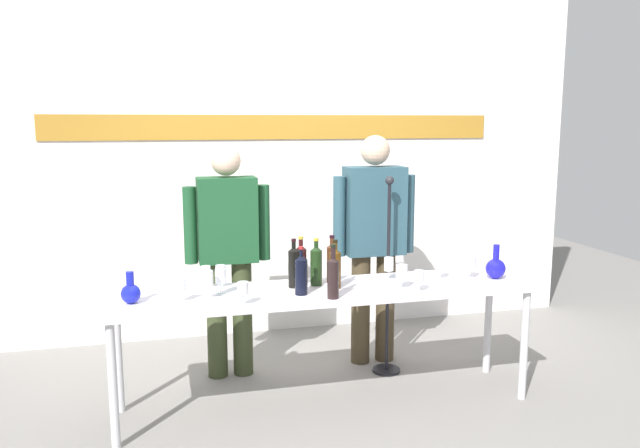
# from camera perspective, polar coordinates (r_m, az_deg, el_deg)

# --- Properties ---
(ground_plane) EXTENTS (10.00, 10.00, 0.00)m
(ground_plane) POSITION_cam_1_polar(r_m,az_deg,el_deg) (4.14, 0.54, -16.23)
(ground_plane) COLOR gray
(back_wall) EXTENTS (5.33, 0.11, 3.00)m
(back_wall) POSITION_cam_1_polar(r_m,az_deg,el_deg) (5.27, -3.85, 6.21)
(back_wall) COLOR white
(back_wall) RESTS_ON ground
(display_table) EXTENTS (2.65, 0.56, 0.77)m
(display_table) POSITION_cam_1_polar(r_m,az_deg,el_deg) (3.89, 0.55, -6.81)
(display_table) COLOR silver
(display_table) RESTS_ON ground
(decanter_blue_left) EXTENTS (0.11, 0.11, 0.19)m
(decanter_blue_left) POSITION_cam_1_polar(r_m,az_deg,el_deg) (3.71, -16.98, -6.01)
(decanter_blue_left) COLOR #161EB5
(decanter_blue_left) RESTS_ON display_table
(decanter_blue_right) EXTENTS (0.13, 0.13, 0.23)m
(decanter_blue_right) POSITION_cam_1_polar(r_m,az_deg,el_deg) (4.26, 15.80, -3.85)
(decanter_blue_right) COLOR #1817BB
(decanter_blue_right) RESTS_ON display_table
(presenter_left) EXTENTS (0.59, 0.22, 1.63)m
(presenter_left) POSITION_cam_1_polar(r_m,az_deg,el_deg) (4.35, -8.44, -2.15)
(presenter_left) COLOR #333C21
(presenter_left) RESTS_ON ground
(presenter_right) EXTENTS (0.62, 0.22, 1.69)m
(presenter_right) POSITION_cam_1_polar(r_m,az_deg,el_deg) (4.58, 4.97, -0.95)
(presenter_right) COLOR #413623
(presenter_right) RESTS_ON ground
(wine_bottle_0) EXTENTS (0.07, 0.07, 0.31)m
(wine_bottle_0) POSITION_cam_1_polar(r_m,az_deg,el_deg) (3.87, -2.42, -3.86)
(wine_bottle_0) COLOR black
(wine_bottle_0) RESTS_ON display_table
(wine_bottle_1) EXTENTS (0.07, 0.07, 0.31)m
(wine_bottle_1) POSITION_cam_1_polar(r_m,az_deg,el_deg) (3.85, 1.41, -3.98)
(wine_bottle_1) COLOR #492C0A
(wine_bottle_1) RESTS_ON display_table
(wine_bottle_2) EXTENTS (0.08, 0.08, 0.29)m
(wine_bottle_2) POSITION_cam_1_polar(r_m,az_deg,el_deg) (3.71, -1.73, -4.58)
(wine_bottle_2) COLOR black
(wine_bottle_2) RESTS_ON display_table
(wine_bottle_3) EXTENTS (0.07, 0.07, 0.30)m
(wine_bottle_3) POSITION_cam_1_polar(r_m,az_deg,el_deg) (3.92, -0.35, -3.73)
(wine_bottle_3) COLOR #1A3114
(wine_bottle_3) RESTS_ON display_table
(wine_bottle_4) EXTENTS (0.07, 0.07, 0.32)m
(wine_bottle_4) POSITION_cam_1_polar(r_m,az_deg,el_deg) (3.63, 1.21, -4.77)
(wine_bottle_4) COLOR black
(wine_bottle_4) RESTS_ON display_table
(wine_bottle_5) EXTENTS (0.07, 0.07, 0.30)m
(wine_bottle_5) POSITION_cam_1_polar(r_m,az_deg,el_deg) (3.97, -1.77, -3.57)
(wine_bottle_5) COLOR #381214
(wine_bottle_5) RESTS_ON display_table
(wine_bottle_6) EXTENTS (0.07, 0.07, 0.31)m
(wine_bottle_6) POSITION_cam_1_polar(r_m,az_deg,el_deg) (3.99, 1.10, -3.45)
(wine_bottle_6) COLOR #4B2614
(wine_bottle_6) RESTS_ON display_table
(wine_glass_left_0) EXTENTS (0.06, 0.06, 0.17)m
(wine_glass_left_0) POSITION_cam_1_polar(r_m,az_deg,el_deg) (3.67, -10.27, -4.98)
(wine_glass_left_0) COLOR white
(wine_glass_left_0) RESTS_ON display_table
(wine_glass_left_1) EXTENTS (0.06, 0.06, 0.14)m
(wine_glass_left_1) POSITION_cam_1_polar(r_m,az_deg,el_deg) (3.92, -10.43, -4.39)
(wine_glass_left_1) COLOR white
(wine_glass_left_1) RESTS_ON display_table
(wine_glass_left_2) EXTENTS (0.06, 0.06, 0.14)m
(wine_glass_left_2) POSITION_cam_1_polar(r_m,az_deg,el_deg) (3.53, -7.07, -5.91)
(wine_glass_left_2) COLOR white
(wine_glass_left_2) RESTS_ON display_table
(wine_glass_left_3) EXTENTS (0.06, 0.06, 0.14)m
(wine_glass_left_3) POSITION_cam_1_polar(r_m,az_deg,el_deg) (3.65, -12.66, -5.52)
(wine_glass_left_3) COLOR white
(wine_glass_left_3) RESTS_ON display_table
(wine_glass_left_4) EXTENTS (0.06, 0.06, 0.14)m
(wine_glass_left_4) POSITION_cam_1_polar(r_m,az_deg,el_deg) (3.93, -9.10, -4.35)
(wine_glass_left_4) COLOR white
(wine_glass_left_4) RESTS_ON display_table
(wine_glass_left_5) EXTENTS (0.06, 0.06, 0.16)m
(wine_glass_left_5) POSITION_cam_1_polar(r_m,az_deg,el_deg) (3.76, -9.11, -4.80)
(wine_glass_left_5) COLOR white
(wine_glass_left_5) RESTS_ON display_table
(wine_glass_right_0) EXTENTS (0.06, 0.06, 0.14)m
(wine_glass_right_0) POSITION_cam_1_polar(r_m,az_deg,el_deg) (4.15, 10.98, -3.64)
(wine_glass_right_0) COLOR white
(wine_glass_right_0) RESTS_ON display_table
(wine_glass_right_1) EXTENTS (0.07, 0.07, 0.15)m
(wine_glass_right_1) POSITION_cam_1_polar(r_m,az_deg,el_deg) (3.88, 7.51, -4.36)
(wine_glass_right_1) COLOR white
(wine_glass_right_1) RESTS_ON display_table
(wine_glass_right_2) EXTENTS (0.07, 0.07, 0.15)m
(wine_glass_right_2) POSITION_cam_1_polar(r_m,az_deg,el_deg) (4.20, 13.60, -3.40)
(wine_glass_right_2) COLOR white
(wine_glass_right_2) RESTS_ON display_table
(wine_glass_right_3) EXTENTS (0.06, 0.06, 0.15)m
(wine_glass_right_3) POSITION_cam_1_polar(r_m,az_deg,el_deg) (4.08, 6.33, -3.71)
(wine_glass_right_3) COLOR white
(wine_glass_right_3) RESTS_ON display_table
(wine_glass_right_4) EXTENTS (0.07, 0.07, 0.13)m
(wine_glass_right_4) POSITION_cam_1_polar(r_m,az_deg,el_deg) (3.83, 9.09, -4.81)
(wine_glass_right_4) COLOR white
(wine_glass_right_4) RESTS_ON display_table
(microphone_stand) EXTENTS (0.20, 0.20, 1.42)m
(microphone_stand) POSITION_cam_1_polar(r_m,az_deg,el_deg) (4.50, 6.19, -7.79)
(microphone_stand) COLOR black
(microphone_stand) RESTS_ON ground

